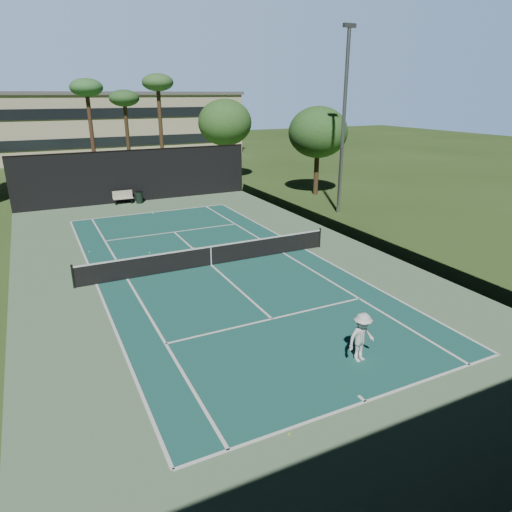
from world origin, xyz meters
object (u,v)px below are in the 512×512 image
Objects in this scene: player at (362,337)px; tennis_ball_d at (89,252)px; tennis_ball_b at (150,253)px; trash_bin at (139,197)px; tennis_ball_a at (289,434)px; tennis_ball_c at (194,248)px; tennis_net at (211,255)px; park_bench at (123,197)px.

tennis_ball_d is at bearing 105.49° from player.
player is 13.76m from tennis_ball_b.
trash_bin is (-1.31, 25.37, -0.35)m from player.
tennis_ball_a is 0.93× the size of tennis_ball_c.
tennis_ball_b is (0.23, 15.23, 0.00)m from tennis_ball_a.
tennis_ball_c is 0.08× the size of trash_bin.
trash_bin is at bearing 79.68° from tennis_ball_b.
tennis_ball_b is at bearing 172.47° from tennis_ball_c.
tennis_net reaches higher than trash_bin.
trash_bin is at bearing 84.91° from tennis_ball_a.
tennis_net is 8.60× the size of park_bench.
tennis_ball_d is (-2.88, 1.60, -0.00)m from tennis_ball_b.
trash_bin is (-0.11, 15.25, -0.08)m from tennis_net.
tennis_ball_d is (-5.26, 1.91, -0.01)m from tennis_ball_c.
park_bench is at bearing 87.40° from tennis_ball_a.
tennis_ball_a is (-3.74, -1.95, -0.79)m from player.
trash_bin is at bearing 85.22° from player.
tennis_ball_d is (-6.39, 14.88, -0.80)m from player.
tennis_ball_c is 12.41m from trash_bin.
tennis_ball_b is (-2.31, 3.17, -0.52)m from tennis_net.
park_bench reaches higher than tennis_ball_a.
tennis_ball_b is 12.46m from park_bench.
tennis_ball_d is (-2.64, 16.83, -0.00)m from tennis_ball_a.
player is 22.13× the size of tennis_ball_b.
player is 21.41× the size of tennis_ball_c.
player is at bearing -66.77° from tennis_ball_d.
player is (1.20, -10.12, 0.27)m from tennis_net.
trash_bin is (2.43, 27.32, 0.44)m from tennis_ball_a.
tennis_net reaches higher than tennis_ball_b.
tennis_net reaches higher than tennis_ball_a.
tennis_net is 172.33× the size of tennis_ball_b.
player is 23.04× the size of tennis_ball_a.
tennis_ball_d is (-5.19, 4.76, -0.52)m from tennis_net.
tennis_ball_c is at bearing 80.07° from tennis_ball_a.
tennis_net is 166.68× the size of tennis_ball_c.
tennis_ball_a is at bearing -99.93° from tennis_ball_c.
tennis_ball_a reaches higher than tennis_ball_d.
tennis_ball_c is 5.59m from tennis_ball_d.
tennis_ball_d is 0.04× the size of park_bench.
park_bench is 1.22m from trash_bin.
park_bench is (-2.49, 25.69, -0.28)m from player.
tennis_ball_b is at bearing 126.13° from tennis_net.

